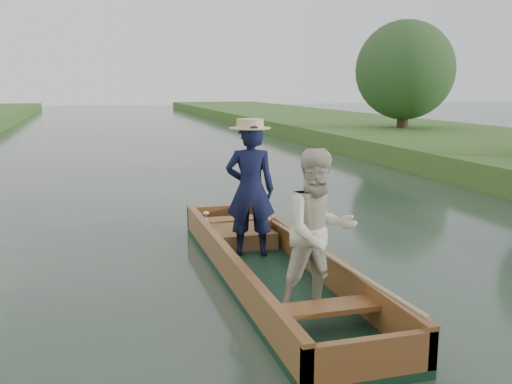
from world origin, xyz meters
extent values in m
plane|color=#283D30|center=(0.00, 0.00, 0.00)|extent=(120.00, 120.00, 0.00)
cylinder|color=#47331E|center=(9.80, 13.79, 1.20)|extent=(0.44, 0.44, 2.40)
sphere|color=#24471C|center=(9.80, 13.79, 2.80)|extent=(3.77, 3.77, 3.77)
sphere|color=#24471C|center=(10.40, 14.09, 2.40)|extent=(2.20, 2.20, 2.20)
cube|color=#133320|center=(0.00, 0.00, 0.04)|extent=(1.10, 5.00, 0.08)
cube|color=brown|center=(-0.51, 0.00, 0.24)|extent=(0.08, 5.00, 0.32)
cube|color=brown|center=(0.51, 0.00, 0.24)|extent=(0.08, 5.00, 0.32)
cube|color=brown|center=(0.00, 2.46, 0.24)|extent=(1.10, 0.08, 0.32)
cube|color=brown|center=(0.00, -2.46, 0.24)|extent=(1.10, 0.08, 0.32)
cube|color=brown|center=(-0.51, 0.00, 0.42)|extent=(0.10, 5.00, 0.04)
cube|color=brown|center=(0.51, 0.00, 0.42)|extent=(0.10, 5.00, 0.04)
cube|color=brown|center=(0.00, 1.90, 0.30)|extent=(0.94, 0.30, 0.05)
cube|color=brown|center=(0.00, -1.60, 0.30)|extent=(0.94, 0.30, 0.05)
imported|color=#111435|center=(-0.01, 0.83, 0.94)|extent=(0.71, 0.56, 1.71)
cylinder|color=beige|center=(-0.01, 0.83, 1.75)|extent=(0.52, 0.52, 0.12)
imported|color=beige|center=(0.11, -1.15, 0.87)|extent=(0.81, 0.65, 1.59)
cube|color=#A64735|center=(-0.01, 1.41, 0.19)|extent=(0.85, 0.90, 0.22)
sphere|color=tan|center=(0.31, 1.31, 0.42)|extent=(0.23, 0.23, 0.23)
sphere|color=tan|center=(0.31, 1.30, 0.60)|extent=(0.17, 0.17, 0.17)
sphere|color=tan|center=(0.25, 1.30, 0.67)|extent=(0.06, 0.06, 0.06)
sphere|color=tan|center=(0.38, 1.30, 0.67)|extent=(0.06, 0.06, 0.06)
sphere|color=tan|center=(0.31, 1.23, 0.58)|extent=(0.07, 0.07, 0.07)
sphere|color=tan|center=(0.21, 1.29, 0.46)|extent=(0.08, 0.08, 0.08)
sphere|color=tan|center=(0.42, 1.29, 0.46)|extent=(0.08, 0.08, 0.08)
sphere|color=tan|center=(0.26, 1.28, 0.33)|extent=(0.09, 0.09, 0.09)
sphere|color=tan|center=(0.37, 1.28, 0.33)|extent=(0.09, 0.09, 0.09)
cylinder|color=silver|center=(-0.37, 1.90, 0.33)|extent=(0.07, 0.07, 0.01)
cylinder|color=silver|center=(-0.37, 1.90, 0.37)|extent=(0.01, 0.01, 0.08)
ellipsoid|color=silver|center=(-0.37, 1.90, 0.43)|extent=(0.09, 0.09, 0.05)
cylinder|color=tan|center=(0.43, -0.43, 0.46)|extent=(0.04, 4.22, 0.19)
camera|label=1|loc=(-1.93, -6.01, 2.25)|focal=40.00mm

